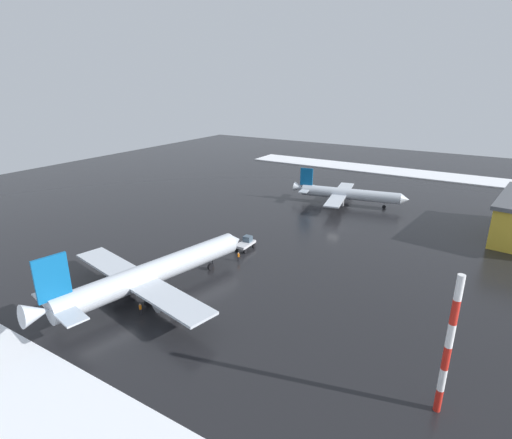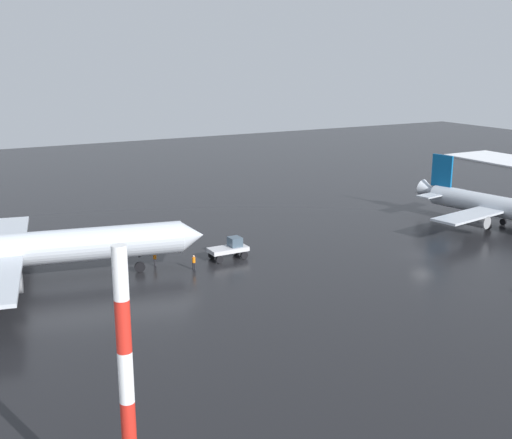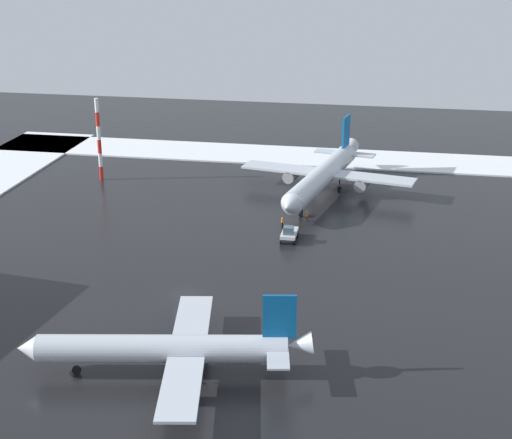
{
  "view_description": "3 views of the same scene",
  "coord_description": "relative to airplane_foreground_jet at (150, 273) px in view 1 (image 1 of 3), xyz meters",
  "views": [
    {
      "loc": [
        -81.36,
        -29.21,
        31.3
      ],
      "look_at": [
        -15.78,
        10.91,
        4.54
      ],
      "focal_mm": 28.0,
      "sensor_mm": 36.0,
      "label": 1
    },
    {
      "loc": [
        -52.44,
        -54.49,
        23.09
      ],
      "look_at": [
        -16.14,
        12.25,
        3.7
      ],
      "focal_mm": 45.0,
      "sensor_mm": 36.0,
      "label": 2
    },
    {
      "loc": [
        85.94,
        24.9,
        42.76
      ],
      "look_at": [
        -18.72,
        5.59,
        3.81
      ],
      "focal_mm": 55.0,
      "sensor_mm": 36.0,
      "label": 3
    }
  ],
  "objects": [
    {
      "name": "snow_bank_right",
      "position": [
        110.29,
        -12.88,
        -3.51
      ],
      "size": [
        14.0,
        116.0,
        0.31
      ],
      "primitive_type": "cube",
      "color": "white",
      "rests_on": "ground_plane"
    },
    {
      "name": "ground_plane",
      "position": [
        43.29,
        -12.88,
        -3.66
      ],
      "size": [
        240.0,
        240.0,
        0.0
      ],
      "primitive_type": "plane",
      "color": "black"
    },
    {
      "name": "airplane_foreground_jet",
      "position": [
        0.0,
        0.0,
        0.0
      ],
      "size": [
        37.11,
        31.04,
        11.08
      ],
      "rotation": [
        0.0,
        0.0,
        6.09
      ],
      "color": "silver",
      "rests_on": "ground_plane"
    },
    {
      "name": "ground_crew_mid_apron",
      "position": [
        17.16,
        -4.53,
        -2.69
      ],
      "size": [
        0.36,
        0.36,
        1.71
      ],
      "rotation": [
        0.0,
        0.0,
        3.89
      ],
      "color": "black",
      "rests_on": "ground_plane"
    },
    {
      "name": "pushback_tug",
      "position": [
        22.54,
        -2.69,
        -2.38
      ],
      "size": [
        4.62,
        2.34,
        2.5
      ],
      "rotation": [
        0.0,
        0.0,
        6.29
      ],
      "color": "silver",
      "rests_on": "ground_plane"
    },
    {
      "name": "airplane_distant_tail",
      "position": [
        61.64,
        -9.42,
        -0.68
      ],
      "size": [
        25.31,
        30.3,
        9.03
      ],
      "rotation": [
        0.0,
        0.0,
        4.89
      ],
      "color": "silver",
      "rests_on": "ground_plane"
    },
    {
      "name": "antenna_mast",
      "position": [
        -1.66,
        -41.11,
        3.91
      ],
      "size": [
        0.7,
        0.7,
        15.14
      ],
      "color": "red",
      "rests_on": "ground_plane"
    },
    {
      "name": "ground_crew_by_nose_gear",
      "position": [
        -4.8,
        -2.59,
        -2.69
      ],
      "size": [
        0.36,
        0.36,
        1.71
      ],
      "rotation": [
        0.0,
        0.0,
        0.53
      ],
      "color": "black",
      "rests_on": "ground_plane"
    },
    {
      "name": "ground_crew_near_tug",
      "position": [
        13.82,
        -1.16,
        -2.69
      ],
      "size": [
        0.36,
        0.36,
        1.71
      ],
      "rotation": [
        0.0,
        0.0,
        5.63
      ],
      "color": "black",
      "rests_on": "ground_plane"
    }
  ]
}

